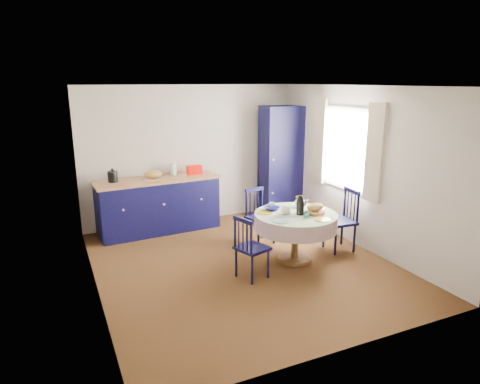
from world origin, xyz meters
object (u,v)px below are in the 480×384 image
object	(u,v)px
mug_d	(272,205)
dining_table	(296,221)
mug_c	(303,203)
pantry_cabinet	(281,162)
cobalt_bowl	(272,209)
kitchen_counter	(159,204)
mug_a	(285,211)
chair_left	(250,247)
chair_right	(342,219)
chair_far	(259,216)
mug_b	(307,215)

from	to	relation	value
mug_d	dining_table	bearing A→B (deg)	-64.03
mug_c	pantry_cabinet	bearing A→B (deg)	70.83
pantry_cabinet	cobalt_bowl	size ratio (longest dim) A/B	9.56
kitchen_counter	mug_c	xyz separation A→B (m)	(1.79, -1.80, 0.28)
mug_a	mug_c	size ratio (longest dim) A/B	1.18
chair_left	chair_right	bearing A→B (deg)	-96.90
mug_c	chair_left	bearing A→B (deg)	-154.98
kitchen_counter	mug_a	size ratio (longest dim) A/B	15.66
pantry_cabinet	cobalt_bowl	xyz separation A→B (m)	(-1.15, -1.75, -0.31)
chair_left	chair_right	world-z (taller)	chair_right
mug_c	chair_far	bearing A→B (deg)	126.36
pantry_cabinet	chair_right	world-z (taller)	pantry_cabinet
mug_c	cobalt_bowl	distance (m)	0.54
dining_table	chair_right	distance (m)	0.89
chair_left	cobalt_bowl	size ratio (longest dim) A/B	3.92
mug_c	cobalt_bowl	bearing A→B (deg)	179.45
mug_a	mug_d	size ratio (longest dim) A/B	1.52
chair_left	chair_far	bearing A→B (deg)	-49.42
mug_a	chair_left	bearing A→B (deg)	-157.53
chair_far	mug_d	bearing A→B (deg)	-106.11
dining_table	mug_d	distance (m)	0.46
chair_right	mug_d	distance (m)	1.15
pantry_cabinet	mug_a	xyz separation A→B (m)	(-1.06, -2.00, -0.28)
mug_b	mug_c	bearing A→B (deg)	62.90
mug_a	cobalt_bowl	distance (m)	0.27
cobalt_bowl	pantry_cabinet	bearing A→B (deg)	56.74
dining_table	mug_b	distance (m)	0.27
pantry_cabinet	chair_left	size ratio (longest dim) A/B	2.44
chair_far	mug_b	size ratio (longest dim) A/B	9.66
chair_right	cobalt_bowl	size ratio (longest dim) A/B	4.37
cobalt_bowl	chair_far	bearing A→B (deg)	80.48
chair_right	mug_a	world-z (taller)	chair_right
kitchen_counter	pantry_cabinet	bearing A→B (deg)	-5.04
mug_c	mug_d	bearing A→B (deg)	167.38
dining_table	kitchen_counter	bearing A→B (deg)	125.73
pantry_cabinet	dining_table	distance (m)	2.27
dining_table	mug_b	xyz separation A→B (m)	(0.03, -0.22, 0.16)
mug_b	mug_c	size ratio (longest dim) A/B	0.79
mug_b	cobalt_bowl	distance (m)	0.58
mug_b	cobalt_bowl	world-z (taller)	mug_b
chair_right	chair_far	bearing A→B (deg)	-122.98
dining_table	mug_d	world-z (taller)	dining_table
dining_table	mug_c	bearing A→B (deg)	44.02
dining_table	mug_d	size ratio (longest dim) A/B	13.18
dining_table	pantry_cabinet	bearing A→B (deg)	66.16
mug_c	dining_table	bearing A→B (deg)	-135.98
kitchen_counter	mug_b	bearing A→B (deg)	-60.15
dining_table	chair_left	distance (m)	0.91
pantry_cabinet	chair_right	xyz separation A→B (m)	(-0.02, -1.97, -0.57)
pantry_cabinet	mug_a	size ratio (longest dim) A/B	15.37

